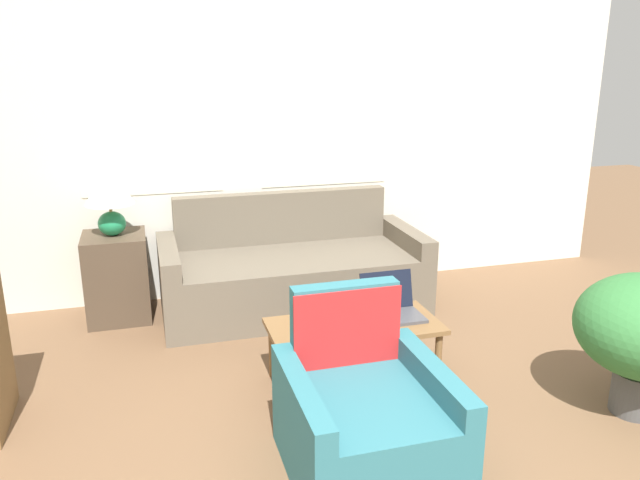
% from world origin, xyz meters
% --- Properties ---
extents(wall_back, '(6.69, 0.06, 2.60)m').
position_xyz_m(wall_back, '(-0.00, 3.46, 1.31)').
color(wall_back, silver).
rests_on(wall_back, ground_plane).
extents(couch, '(2.06, 0.91, 0.88)m').
position_xyz_m(couch, '(0.22, 2.99, 0.28)').
color(couch, '#665B4C').
rests_on(couch, ground_plane).
extents(armchair, '(0.76, 0.83, 0.85)m').
position_xyz_m(armchair, '(0.07, 0.86, 0.26)').
color(armchair, '#2D6B75').
rests_on(armchair, ground_plane).
extents(side_table, '(0.46, 0.46, 0.67)m').
position_xyz_m(side_table, '(-1.12, 3.12, 0.33)').
color(side_table, '#4C3D2D').
rests_on(side_table, ground_plane).
extents(table_lamp, '(0.37, 0.37, 0.50)m').
position_xyz_m(table_lamp, '(-1.12, 3.12, 0.99)').
color(table_lamp, '#1E8451').
rests_on(table_lamp, side_table).
extents(coffee_table, '(1.05, 0.50, 0.38)m').
position_xyz_m(coffee_table, '(0.30, 1.68, 0.34)').
color(coffee_table, brown).
rests_on(coffee_table, ground_plane).
extents(laptop, '(0.35, 0.31, 0.26)m').
position_xyz_m(laptop, '(0.57, 1.74, 0.44)').
color(laptop, '#47474C').
rests_on(laptop, coffee_table).
extents(cup_navy, '(0.09, 0.09, 0.11)m').
position_xyz_m(cup_navy, '(0.01, 1.54, 0.44)').
color(cup_navy, '#B23D38').
rests_on(cup_navy, coffee_table).
extents(cup_yellow, '(0.08, 0.08, 0.07)m').
position_xyz_m(cup_yellow, '(0.15, 1.58, 0.42)').
color(cup_yellow, '#191E4C').
rests_on(cup_yellow, coffee_table).
extents(snack_bowl, '(0.18, 0.18, 0.06)m').
position_xyz_m(snack_bowl, '(0.05, 1.76, 0.41)').
color(snack_bowl, gold).
rests_on(snack_bowl, coffee_table).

